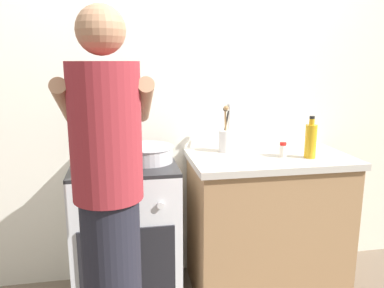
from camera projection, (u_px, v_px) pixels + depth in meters
back_wall at (204, 95)px, 2.59m from camera, size 3.20×0.10×2.50m
countertop at (267, 222)px, 2.49m from camera, size 1.00×0.60×0.90m
stove_range at (127, 234)px, 2.33m from camera, size 0.60×0.62×0.90m
pot at (98, 156)px, 2.16m from camera, size 0.26×0.20×0.11m
mixing_bowl at (148, 153)px, 2.23m from camera, size 0.31×0.31×0.10m
utensil_crock at (226, 138)px, 2.48m from camera, size 0.10×0.10×0.32m
spice_bottle at (283, 150)px, 2.34m from camera, size 0.04×0.04×0.09m
oil_bottle at (311, 140)px, 2.31m from camera, size 0.07×0.07×0.26m
person at (109, 206)px, 1.67m from camera, size 0.41×0.50×1.70m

